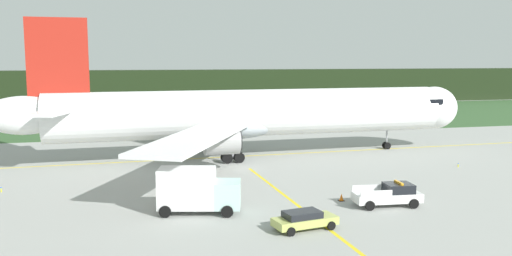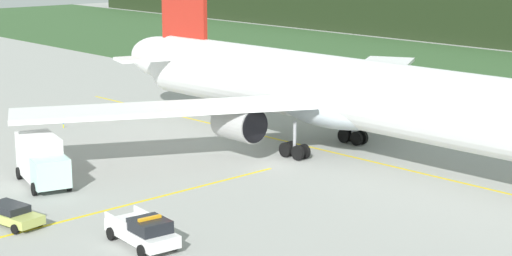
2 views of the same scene
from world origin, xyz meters
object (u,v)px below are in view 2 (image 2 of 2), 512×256
Objects in this scene: staff_car at (10,214)px; apron_cone at (146,219)px; airliner at (351,94)px; ops_pickup_truck at (144,231)px; catering_truck at (42,160)px.

staff_car reaches higher than apron_cone.
staff_car is 8.29m from apron_cone.
airliner is 25.12m from ops_pickup_truck.
airliner is at bearing 103.98° from ops_pickup_truck.
apron_cone is at bearing -82.46° from airliner.
apron_cone is at bearing 143.49° from ops_pickup_truck.
airliner is 10.57× the size of ops_pickup_truck.
catering_truck is 1.40× the size of staff_car.
apron_cone is at bearing 49.44° from staff_car.
airliner is 24.38m from catering_truck.
airliner reaches higher than staff_car.
catering_truck is 8.79m from staff_car.
catering_truck is 12.13m from apron_cone.
ops_pickup_truck is at bearing -76.02° from airliner.
airliner is 97.06× the size of apron_cone.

